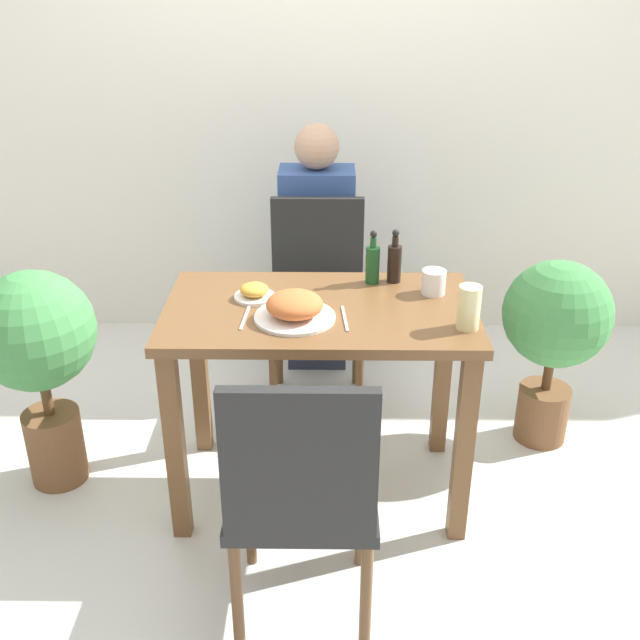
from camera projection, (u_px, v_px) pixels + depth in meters
ground_plane at (320, 486)px, 2.86m from camera, size 16.00×16.00×0.00m
wall_back at (324, 77)px, 3.55m from camera, size 8.00×0.05×2.60m
dining_table at (320, 342)px, 2.58m from camera, size 1.05×0.61×0.76m
chair_near at (301, 490)px, 2.05m from camera, size 0.42×0.42×0.90m
chair_far at (317, 293)px, 3.23m from camera, size 0.42×0.42×0.90m
food_plate at (295, 307)px, 2.42m from camera, size 0.27×0.27×0.09m
side_plate at (254, 292)px, 2.57m from camera, size 0.14×0.14×0.05m
drink_cup at (434, 282)px, 2.60m from camera, size 0.08×0.08×0.09m
juice_glass at (469, 307)px, 2.35m from camera, size 0.07×0.07×0.14m
sauce_bottle at (394, 262)px, 2.68m from camera, size 0.05×0.05×0.20m
condiment_bottle at (373, 263)px, 2.67m from camera, size 0.05×0.05×0.20m
fork_utensil at (245, 318)px, 2.44m from camera, size 0.02×0.17×0.00m
spoon_utensil at (345, 318)px, 2.44m from camera, size 0.02×0.18×0.00m
potted_plant_left at (37, 348)px, 2.66m from camera, size 0.43×0.43×0.86m
potted_plant_right at (555, 327)px, 2.92m from camera, size 0.42×0.42×0.79m
person_figure at (317, 251)px, 3.49m from camera, size 0.34×0.22×1.17m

